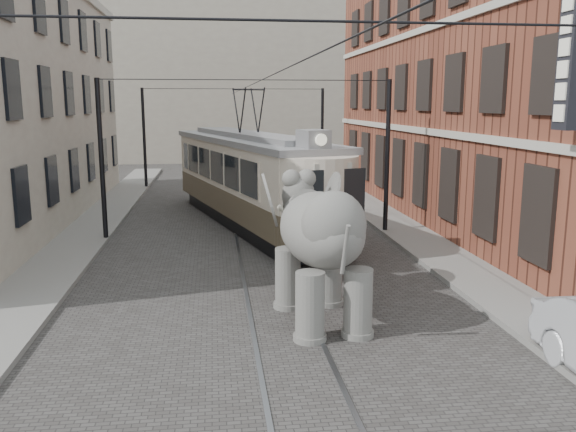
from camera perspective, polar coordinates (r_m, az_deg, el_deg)
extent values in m
plane|color=#413E3C|center=(17.25, -1.82, -6.41)|extent=(120.00, 120.00, 0.00)
cube|color=slate|center=(18.74, 16.85, -5.24)|extent=(2.00, 60.00, 0.15)
cube|color=slate|center=(17.87, -23.19, -6.44)|extent=(2.00, 60.00, 0.15)
cube|color=brown|center=(28.34, 19.48, 12.01)|extent=(8.00, 26.00, 12.00)
cube|color=#9E9383|center=(56.46, -5.77, 12.67)|extent=(28.00, 10.00, 14.00)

